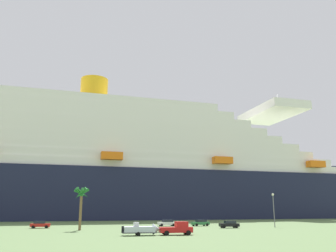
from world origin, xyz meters
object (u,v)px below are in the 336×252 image
object	(u,v)px
parked_car_red_hatchback	(40,224)
small_boat_on_trailer	(143,229)
cruise_ship	(151,172)
parked_car_white_van	(167,223)
street_lamp	(274,205)
parked_car_black_coupe	(229,224)
palm_tree	(81,196)
pickup_truck	(177,229)
parked_car_green_wagon	(201,223)

from	to	relation	value
parked_car_red_hatchback	small_boat_on_trailer	bearing A→B (deg)	-52.88
cruise_ship	parked_car_red_hatchback	distance (m)	75.71
cruise_ship	parked_car_white_van	world-z (taller)	cruise_ship
street_lamp	parked_car_black_coupe	size ratio (longest dim) A/B	1.74
small_boat_on_trailer	street_lamp	world-z (taller)	street_lamp
small_boat_on_trailer	palm_tree	xyz separation A→B (m)	(-11.00, 16.87, 5.93)
palm_tree	parked_car_black_coupe	bearing A→B (deg)	3.58
cruise_ship	pickup_truck	xyz separation A→B (m)	(-9.20, -90.89, -18.59)
parked_car_green_wagon	parked_car_white_van	bearing A→B (deg)	174.02
pickup_truck	palm_tree	world-z (taller)	palm_tree
cruise_ship	parked_car_black_coupe	xyz separation A→B (m)	(7.45, -72.02, -18.80)
parked_car_black_coupe	parked_car_red_hatchback	bearing A→B (deg)	169.81
cruise_ship	parked_car_white_van	distance (m)	63.76
pickup_truck	parked_car_red_hatchback	size ratio (longest dim) A/B	1.30
parked_car_red_hatchback	parked_car_white_van	bearing A→B (deg)	6.86
cruise_ship	small_boat_on_trailer	bearing A→B (deg)	-99.37
parked_car_green_wagon	cruise_ship	bearing A→B (deg)	93.38
small_boat_on_trailer	parked_car_green_wagon	size ratio (longest dim) A/B	1.48
palm_tree	parked_car_green_wagon	world-z (taller)	palm_tree
small_boat_on_trailer	parked_car_white_van	size ratio (longest dim) A/B	1.51
small_boat_on_trailer	parked_car_green_wagon	bearing A→B (deg)	57.56
pickup_truck	parked_car_green_wagon	distance (m)	31.97
parked_car_white_van	street_lamp	bearing A→B (deg)	-24.56
pickup_truck	street_lamp	bearing A→B (deg)	34.29
parked_car_white_van	parked_car_green_wagon	xyz separation A→B (m)	(8.58, -0.90, -0.00)
street_lamp	parked_car_green_wagon	bearing A→B (deg)	146.82
cruise_ship	parked_car_red_hatchback	size ratio (longest dim) A/B	54.05
small_boat_on_trailer	parked_car_red_hatchback	xyz separation A→B (m)	(-20.15, 26.62, -0.13)
palm_tree	cruise_ship	bearing A→B (deg)	70.66
parked_car_black_coupe	parked_car_red_hatchback	distance (m)	43.30
cruise_ship	parked_car_black_coupe	size ratio (longest dim) A/B	51.21
palm_tree	parked_car_black_coupe	world-z (taller)	palm_tree
parked_car_red_hatchback	parked_car_black_coupe	bearing A→B (deg)	-10.19
small_boat_on_trailer	parked_car_black_coupe	xyz separation A→B (m)	(22.47, 18.96, -0.13)
palm_tree	parked_car_green_wagon	distance (m)	32.74
small_boat_on_trailer	parked_car_white_van	bearing A→B (deg)	71.57
street_lamp	parked_car_black_coupe	world-z (taller)	street_lamp
cruise_ship	parked_car_black_coupe	world-z (taller)	cruise_ship
parked_car_white_van	parked_car_black_coupe	xyz separation A→B (m)	(12.39, -11.29, -0.00)
cruise_ship	parked_car_white_van	size ratio (longest dim) A/B	49.44
pickup_truck	parked_car_black_coupe	world-z (taller)	pickup_truck
parked_car_black_coupe	parked_car_white_van	bearing A→B (deg)	137.64
pickup_truck	palm_tree	distance (m)	24.46
cruise_ship	pickup_truck	size ratio (longest dim) A/B	41.53
parked_car_black_coupe	small_boat_on_trailer	bearing A→B (deg)	-139.84
pickup_truck	parked_car_white_van	size ratio (longest dim) A/B	1.19
pickup_truck	small_boat_on_trailer	size ratio (longest dim) A/B	0.79
pickup_truck	street_lamp	distance (m)	34.38
palm_tree	parked_car_red_hatchback	size ratio (longest dim) A/B	2.04
parked_car_red_hatchback	parked_car_green_wagon	xyz separation A→B (m)	(38.81, 2.74, 0.00)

